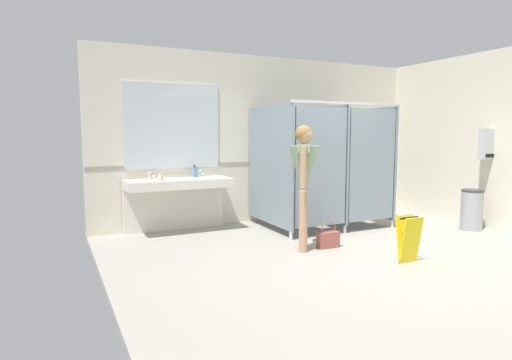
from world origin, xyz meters
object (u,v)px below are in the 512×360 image
Objects in this scene: handbag at (328,239)px; paper_cup at (161,178)px; paper_towel_dispenser_upper at (488,144)px; wet_floor_sign at (409,239)px; soap_dispenser at (195,172)px; person_standing at (304,172)px; trash_bin at (472,210)px.

handbag is 4.19× the size of paper_cup.
wet_floor_sign is (-2.59, -0.87, -1.11)m from paper_towel_dispenser_upper.
person_standing is at bearing -64.79° from soap_dispenser.
trash_bin is 1.16× the size of wet_floor_sign.
paper_cup is (-1.92, 1.63, 0.78)m from handbag.
trash_bin is at bearing -2.60° from person_standing.
paper_towel_dispenser_upper is 3.34m from handbag.
person_standing is 4.46× the size of handbag.
wet_floor_sign is (0.88, -1.02, -0.77)m from person_standing.
soap_dispenser is at bearing 123.43° from handbag.
person_standing is 1.55m from wet_floor_sign.
person_standing is 1.02m from handbag.
handbag is 1.90× the size of soap_dispenser.
paper_towel_dispenser_upper is 1.12m from trash_bin.
paper_cup is 3.61m from wet_floor_sign.
trash_bin is at bearing -26.88° from soap_dispenser.
handbag is at bearing 178.02° from paper_towel_dispenser_upper.
person_standing is 2.96× the size of wet_floor_sign.
trash_bin is 5.04m from paper_cup.
paper_towel_dispenser_upper is 4.85m from soap_dispenser.
wet_floor_sign is at bearing -161.41° from paper_towel_dispenser_upper.
soap_dispenser is at bearing 115.21° from person_standing.
paper_towel_dispenser_upper is at bearing -0.07° from trash_bin.
trash_bin is 7.36× the size of paper_cup.
paper_towel_dispenser_upper is at bearing -1.98° from handbag.
trash_bin is 3.33× the size of soap_dispenser.
paper_cup is at bearing 139.68° from handbag.
paper_towel_dispenser_upper is 0.30× the size of person_standing.
trash_bin reaches higher than wet_floor_sign.
person_standing is 2.22m from paper_cup.
handbag is 0.66× the size of wet_floor_sign.
person_standing reaches higher than trash_bin.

